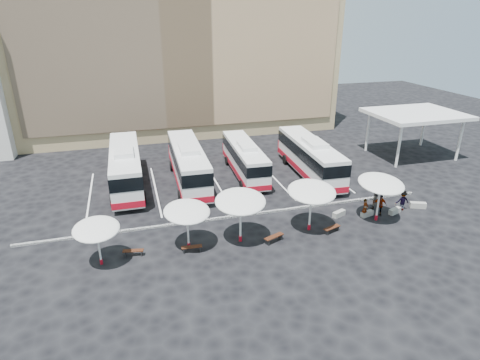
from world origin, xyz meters
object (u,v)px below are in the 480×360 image
object	(u,v)px
bus_3	(310,156)
sunshade_2	(240,201)
bus_1	(188,163)
conc_bench_3	(418,205)
bus_0	(126,166)
wood_bench_2	(274,237)
wood_bench_3	(332,228)
sunshade_1	(187,212)
sunshade_4	(381,184)
sunshade_3	(312,192)
conc_bench_0	(339,214)
passenger_0	(365,208)
passenger_3	(402,201)
passenger_1	(374,199)
passenger_2	(380,205)
wood_bench_0	(133,251)
conc_bench_1	(367,214)
conc_bench_2	(395,211)
wood_bench_1	(192,248)
sunshade_0	(96,229)
bus_2	(245,158)

from	to	relation	value
bus_3	sunshade_2	size ratio (longest dim) A/B	3.00
bus_1	conc_bench_3	world-z (taller)	bus_1
bus_0	wood_bench_2	bearing A→B (deg)	-53.50
wood_bench_3	sunshade_1	bearing A→B (deg)	175.48
sunshade_4	wood_bench_3	size ratio (longest dim) A/B	2.58
sunshade_3	conc_bench_0	bearing A→B (deg)	22.15
passenger_0	passenger_3	bearing A→B (deg)	-23.88
sunshade_3	sunshade_4	bearing A→B (deg)	-0.38
wood_bench_3	bus_3	bearing A→B (deg)	73.60
sunshade_3	conc_bench_3	distance (m)	11.18
passenger_1	passenger_2	world-z (taller)	passenger_2
wood_bench_0	conc_bench_1	world-z (taller)	conc_bench_1
wood_bench_2	conc_bench_2	world-z (taller)	wood_bench_2
wood_bench_1	passenger_0	world-z (taller)	passenger_0
sunshade_4	conc_bench_3	bearing A→B (deg)	11.24
sunshade_1	sunshade_0	bearing A→B (deg)	-175.92
wood_bench_1	passenger_3	distance (m)	18.45
bus_3	wood_bench_0	size ratio (longest dim) A/B	8.79
bus_3	wood_bench_0	xyz separation A→B (m)	(-18.21, -10.64, -1.73)
conc_bench_0	passenger_3	world-z (taller)	passenger_3
sunshade_3	wood_bench_0	distance (m)	13.65
sunshade_2	bus_2	bearing A→B (deg)	72.19
bus_3	passenger_2	size ratio (longest dim) A/B	6.69
wood_bench_1	wood_bench_3	bearing A→B (deg)	-1.26
bus_0	conc_bench_3	distance (m)	26.96
bus_3	conc_bench_0	distance (m)	9.57
wood_bench_1	bus_3	bearing A→B (deg)	38.44
sunshade_1	wood_bench_0	world-z (taller)	sunshade_1
sunshade_3	wood_bench_1	size ratio (longest dim) A/B	2.94
bus_3	sunshade_1	xyz separation A→B (m)	(-14.34, -10.66, 0.84)
wood_bench_2	conc_bench_1	xyz separation A→B (m)	(8.89, 1.73, -0.16)
bus_3	wood_bench_1	distance (m)	18.23
conc_bench_0	conc_bench_3	distance (m)	7.40
passenger_3	bus_0	bearing A→B (deg)	-20.68
conc_bench_0	passenger_3	xyz separation A→B (m)	(5.70, -0.46, 0.67)
bus_1	wood_bench_1	world-z (taller)	bus_1
wood_bench_2	conc_bench_3	xyz separation A→B (m)	(14.01, 1.89, -0.13)
sunshade_1	wood_bench_0	bearing A→B (deg)	179.76
conc_bench_1	sunshade_0	bearing A→B (deg)	-176.75
bus_1	sunshade_3	distance (m)	14.24
bus_2	wood_bench_3	world-z (taller)	bus_2
conc_bench_0	conc_bench_3	world-z (taller)	conc_bench_3
bus_3	wood_bench_3	bearing A→B (deg)	-103.41
conc_bench_3	passenger_3	bearing A→B (deg)	-179.97
conc_bench_2	bus_0	bearing A→B (deg)	150.36
sunshade_3	conc_bench_0	distance (m)	4.71
wood_bench_1	passenger_1	size ratio (longest dim) A/B	0.86
passenger_2	sunshade_4	bearing A→B (deg)	-116.49
sunshade_4	bus_1	bearing A→B (deg)	138.01
wood_bench_2	conc_bench_0	world-z (taller)	wood_bench_2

